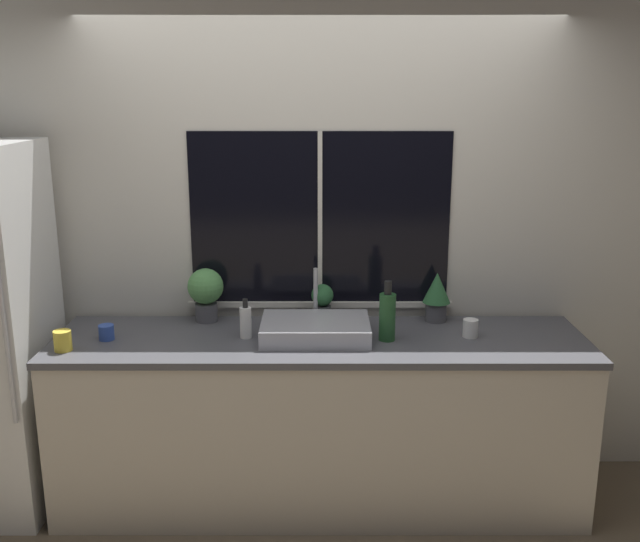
% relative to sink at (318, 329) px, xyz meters
% --- Properties ---
extents(ground_plane, '(14.00, 14.00, 0.00)m').
position_rel_sink_xyz_m(ground_plane, '(0.02, -0.34, -0.96)').
color(ground_plane, brown).
extents(wall_back, '(8.00, 0.09, 2.70)m').
position_rel_sink_xyz_m(wall_back, '(0.02, 0.40, 0.39)').
color(wall_back, silver).
rests_on(wall_back, ground_plane).
extents(counter, '(2.71, 0.70, 0.91)m').
position_rel_sink_xyz_m(counter, '(0.02, -0.01, -0.50)').
color(counter, beige).
rests_on(counter, ground_plane).
extents(sink, '(0.55, 0.43, 0.31)m').
position_rel_sink_xyz_m(sink, '(0.00, 0.00, 0.00)').
color(sink, '#ADADB2').
rests_on(sink, counter).
extents(potted_plant_left, '(0.19, 0.19, 0.29)m').
position_rel_sink_xyz_m(potted_plant_left, '(-0.59, 0.26, 0.13)').
color(potted_plant_left, '#4C4C51').
rests_on(potted_plant_left, counter).
extents(potted_plant_center, '(0.12, 0.12, 0.21)m').
position_rel_sink_xyz_m(potted_plant_center, '(0.04, 0.26, 0.07)').
color(potted_plant_center, '#4C4C51').
rests_on(potted_plant_center, counter).
extents(potted_plant_right, '(0.15, 0.15, 0.27)m').
position_rel_sink_xyz_m(potted_plant_right, '(0.65, 0.26, 0.10)').
color(potted_plant_right, '#4C4C51').
rests_on(potted_plant_right, counter).
extents(soap_bottle, '(0.06, 0.06, 0.20)m').
position_rel_sink_xyz_m(soap_bottle, '(-0.35, -0.00, 0.04)').
color(soap_bottle, white).
rests_on(soap_bottle, counter).
extents(bottle_tall, '(0.08, 0.08, 0.31)m').
position_rel_sink_xyz_m(bottle_tall, '(0.36, -0.04, 0.08)').
color(bottle_tall, '#235128').
rests_on(bottle_tall, counter).
extents(mug_white, '(0.08, 0.08, 0.09)m').
position_rel_sink_xyz_m(mug_white, '(0.79, 0.01, 0.00)').
color(mug_white, white).
rests_on(mug_white, counter).
extents(mug_blue, '(0.08, 0.08, 0.08)m').
position_rel_sink_xyz_m(mug_blue, '(-1.05, -0.03, -0.01)').
color(mug_blue, '#3351AD').
rests_on(mug_blue, counter).
extents(mug_yellow, '(0.08, 0.08, 0.10)m').
position_rel_sink_xyz_m(mug_yellow, '(-1.22, -0.19, 0.00)').
color(mug_yellow, gold).
rests_on(mug_yellow, counter).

